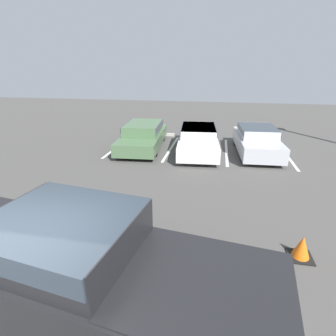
{
  "coord_description": "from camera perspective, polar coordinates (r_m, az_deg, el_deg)",
  "views": [
    {
      "loc": [
        2.59,
        -2.08,
        3.77
      ],
      "look_at": [
        1.22,
        5.02,
        1.0
      ],
      "focal_mm": 28.0,
      "sensor_mm": 36.0,
      "label": 1
    }
  ],
  "objects": [
    {
      "name": "stall_stripe_a",
      "position": [
        13.91,
        -10.52,
        4.89
      ],
      "size": [
        0.12,
        4.35,
        0.01
      ],
      "primitive_type": "cube",
      "color": "white",
      "rests_on": "ground_plane"
    },
    {
      "name": "stall_stripe_b",
      "position": [
        13.18,
        0.66,
        4.35
      ],
      "size": [
        0.12,
        4.35,
        0.01
      ],
      "primitive_type": "cube",
      "color": "white",
      "rests_on": "ground_plane"
    },
    {
      "name": "stall_stripe_c",
      "position": [
        13.0,
        12.61,
        3.6
      ],
      "size": [
        0.12,
        4.35,
        0.01
      ],
      "primitive_type": "cube",
      "color": "white",
      "rests_on": "ground_plane"
    },
    {
      "name": "stall_stripe_d",
      "position": [
        13.38,
        24.36,
        2.7
      ],
      "size": [
        0.12,
        4.35,
        0.01
      ],
      "primitive_type": "cube",
      "color": "white",
      "rests_on": "ground_plane"
    },
    {
      "name": "pickup_truck",
      "position": [
        4.48,
        -17.47,
        -20.34
      ],
      "size": [
        6.16,
        2.79,
        1.77
      ],
      "rotation": [
        0.0,
        0.0,
        -0.14
      ],
      "color": "black",
      "rests_on": "ground_plane"
    },
    {
      "name": "parked_sedan_a",
      "position": [
        13.27,
        -5.38,
        7.27
      ],
      "size": [
        2.19,
        4.86,
        1.22
      ],
      "rotation": [
        0.0,
        0.0,
        -1.49
      ],
      "color": "#4C6B47",
      "rests_on": "ground_plane"
    },
    {
      "name": "parked_sedan_b",
      "position": [
        12.65,
        6.57,
        6.51
      ],
      "size": [
        2.15,
        4.87,
        1.19
      ],
      "rotation": [
        0.0,
        0.0,
        -1.49
      ],
      "color": "silver",
      "rests_on": "ground_plane"
    },
    {
      "name": "parked_sedan_c",
      "position": [
        12.9,
        18.74,
        5.9
      ],
      "size": [
        1.96,
        4.3,
        1.25
      ],
      "rotation": [
        0.0,
        0.0,
        -1.51
      ],
      "color": "#B7BABF",
      "rests_on": "ground_plane"
    },
    {
      "name": "traffic_cone",
      "position": [
        6.39,
        27.09,
        -15.24
      ],
      "size": [
        0.5,
        0.5,
        0.52
      ],
      "color": "black",
      "rests_on": "ground_plane"
    },
    {
      "name": "wheel_stop_curb",
      "position": [
        15.74,
        -1.64,
        7.36
      ],
      "size": [
        1.67,
        0.2,
        0.14
      ],
      "primitive_type": "cube",
      "color": "#B7B2A8",
      "rests_on": "ground_plane"
    }
  ]
}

